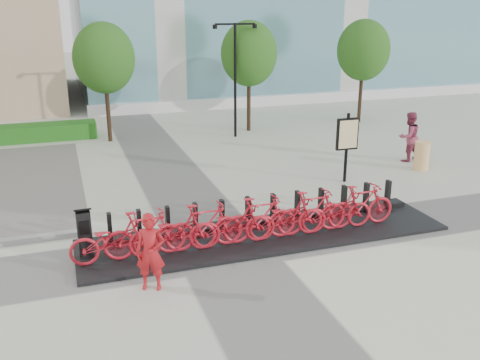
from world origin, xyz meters
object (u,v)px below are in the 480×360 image
object	(u,v)px
worker_red	(150,252)
pedestrian	(409,137)
bike_0	(114,240)
construction_barrel	(422,156)
map_sign	(347,137)
kiosk	(85,233)

from	to	relation	value
worker_red	pedestrian	size ratio (longest dim) A/B	0.89
bike_0	construction_barrel	xyz separation A→B (m)	(11.42, 4.02, -0.09)
bike_0	map_sign	xyz separation A→B (m)	(8.10, 3.69, 0.95)
kiosk	pedestrian	bearing A→B (deg)	18.76
pedestrian	kiosk	bearing A→B (deg)	10.65
bike_0	pedestrian	distance (m)	12.74
pedestrian	construction_barrel	bearing A→B (deg)	69.04
kiosk	bike_0	bearing A→B (deg)	-38.94
bike_0	map_sign	world-z (taller)	map_sign
kiosk	construction_barrel	world-z (taller)	kiosk
kiosk	map_sign	world-z (taller)	map_sign
construction_barrel	map_sign	xyz separation A→B (m)	(-3.32, -0.33, 1.04)
worker_red	construction_barrel	bearing A→B (deg)	46.18
bike_0	construction_barrel	bearing A→B (deg)	-70.59
pedestrian	bike_0	bearing A→B (deg)	13.55
kiosk	worker_red	xyz separation A→B (m)	(1.24, -1.84, 0.16)
kiosk	worker_red	size ratio (longest dim) A/B	0.75
map_sign	kiosk	bearing A→B (deg)	-158.23
pedestrian	map_sign	xyz separation A→B (m)	(-3.53, -1.48, 0.61)
kiosk	map_sign	xyz separation A→B (m)	(8.71, 3.24, 0.88)
kiosk	pedestrian	xyz separation A→B (m)	(12.25, 4.71, 0.27)
bike_0	map_sign	distance (m)	8.95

